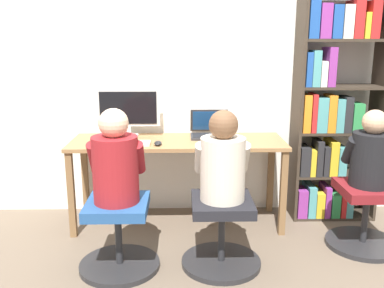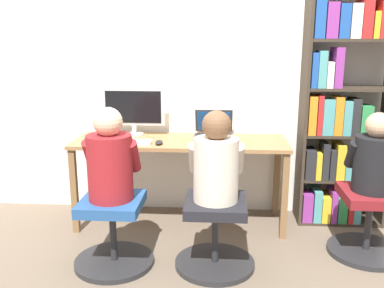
{
  "view_description": "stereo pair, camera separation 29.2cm",
  "coord_description": "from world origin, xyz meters",
  "px_view_note": "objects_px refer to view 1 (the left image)",
  "views": [
    {
      "loc": [
        0.04,
        -3.12,
        1.53
      ],
      "look_at": [
        0.11,
        0.06,
        0.75
      ],
      "focal_mm": 40.0,
      "sensor_mm": 36.0,
      "label": 1
    },
    {
      "loc": [
        0.33,
        -3.12,
        1.53
      ],
      "look_at": [
        0.11,
        0.06,
        0.75
      ],
      "focal_mm": 40.0,
      "sensor_mm": 36.0,
      "label": 2
    }
  ],
  "objects_px": {
    "desktop_monitor": "(128,111)",
    "person_at_laptop": "(223,162)",
    "person_near_shelf": "(371,154)",
    "office_chair_left": "(119,235)",
    "laptop": "(210,131)",
    "office_chair_side": "(365,216)",
    "office_chair_right": "(222,232)",
    "bookshelf": "(331,113)",
    "person_at_monitor": "(115,162)",
    "keyboard": "(124,143)"
  },
  "relations": [
    {
      "from": "desktop_monitor",
      "to": "keyboard",
      "type": "xyz_separation_m",
      "value": [
        -0.0,
        -0.31,
        -0.21
      ]
    },
    {
      "from": "desktop_monitor",
      "to": "person_at_laptop",
      "type": "distance_m",
      "value": 1.15
    },
    {
      "from": "bookshelf",
      "to": "person_near_shelf",
      "type": "height_order",
      "value": "bookshelf"
    },
    {
      "from": "desktop_monitor",
      "to": "keyboard",
      "type": "relative_size",
      "value": 1.3
    },
    {
      "from": "office_chair_right",
      "to": "office_chair_side",
      "type": "xyz_separation_m",
      "value": [
        1.1,
        0.26,
        0.0
      ]
    },
    {
      "from": "office_chair_left",
      "to": "office_chair_side",
      "type": "bearing_deg",
      "value": 8.81
    },
    {
      "from": "person_at_monitor",
      "to": "bookshelf",
      "type": "distance_m",
      "value": 1.89
    },
    {
      "from": "office_chair_left",
      "to": "bookshelf",
      "type": "relative_size",
      "value": 0.29
    },
    {
      "from": "desktop_monitor",
      "to": "laptop",
      "type": "xyz_separation_m",
      "value": [
        0.69,
        -0.03,
        -0.17
      ]
    },
    {
      "from": "person_at_monitor",
      "to": "bookshelf",
      "type": "bearing_deg",
      "value": 26.5
    },
    {
      "from": "laptop",
      "to": "office_chair_left",
      "type": "height_order",
      "value": "laptop"
    },
    {
      "from": "office_chair_left",
      "to": "person_at_monitor",
      "type": "bearing_deg",
      "value": 90.0
    },
    {
      "from": "office_chair_left",
      "to": "person_at_laptop",
      "type": "xyz_separation_m",
      "value": [
        0.7,
        0.03,
        0.5
      ]
    },
    {
      "from": "desktop_monitor",
      "to": "bookshelf",
      "type": "distance_m",
      "value": 1.7
    },
    {
      "from": "person_near_shelf",
      "to": "laptop",
      "type": "bearing_deg",
      "value": 152.78
    },
    {
      "from": "person_near_shelf",
      "to": "person_at_monitor",
      "type": "bearing_deg",
      "value": -171.21
    },
    {
      "from": "desktop_monitor",
      "to": "person_at_laptop",
      "type": "height_order",
      "value": "desktop_monitor"
    },
    {
      "from": "laptop",
      "to": "keyboard",
      "type": "relative_size",
      "value": 0.78
    },
    {
      "from": "person_at_monitor",
      "to": "office_chair_side",
      "type": "distance_m",
      "value": 1.9
    },
    {
      "from": "person_near_shelf",
      "to": "desktop_monitor",
      "type": "bearing_deg",
      "value": 161.37
    },
    {
      "from": "keyboard",
      "to": "office_chair_left",
      "type": "distance_m",
      "value": 0.77
    },
    {
      "from": "laptop",
      "to": "keyboard",
      "type": "bearing_deg",
      "value": -158.1
    },
    {
      "from": "person_near_shelf",
      "to": "office_chair_left",
      "type": "bearing_deg",
      "value": -171.07
    },
    {
      "from": "desktop_monitor",
      "to": "laptop",
      "type": "height_order",
      "value": "desktop_monitor"
    },
    {
      "from": "laptop",
      "to": "keyboard",
      "type": "xyz_separation_m",
      "value": [
        -0.69,
        -0.28,
        -0.03
      ]
    },
    {
      "from": "desktop_monitor",
      "to": "bookshelf",
      "type": "xyz_separation_m",
      "value": [
        1.7,
        -0.05,
        -0.02
      ]
    },
    {
      "from": "keyboard",
      "to": "office_chair_side",
      "type": "distance_m",
      "value": 1.92
    },
    {
      "from": "office_chair_right",
      "to": "bookshelf",
      "type": "xyz_separation_m",
      "value": [
        0.98,
        0.82,
        0.68
      ]
    },
    {
      "from": "keyboard",
      "to": "office_chair_right",
      "type": "height_order",
      "value": "keyboard"
    },
    {
      "from": "person_at_laptop",
      "to": "office_chair_left",
      "type": "bearing_deg",
      "value": -177.85
    },
    {
      "from": "office_chair_right",
      "to": "person_at_laptop",
      "type": "relative_size",
      "value": 0.91
    },
    {
      "from": "laptop",
      "to": "bookshelf",
      "type": "distance_m",
      "value": 1.03
    },
    {
      "from": "laptop",
      "to": "office_chair_right",
      "type": "xyz_separation_m",
      "value": [
        0.04,
        -0.85,
        -0.53
      ]
    },
    {
      "from": "person_at_monitor",
      "to": "person_near_shelf",
      "type": "height_order",
      "value": "person_at_monitor"
    },
    {
      "from": "office_chair_right",
      "to": "person_at_monitor",
      "type": "xyz_separation_m",
      "value": [
        -0.7,
        -0.02,
        0.51
      ]
    },
    {
      "from": "desktop_monitor",
      "to": "person_at_laptop",
      "type": "relative_size",
      "value": 0.88
    },
    {
      "from": "person_at_monitor",
      "to": "office_chair_side",
      "type": "bearing_deg",
      "value": 8.67
    },
    {
      "from": "desktop_monitor",
      "to": "office_chair_left",
      "type": "bearing_deg",
      "value": -88.82
    },
    {
      "from": "person_at_monitor",
      "to": "person_at_laptop",
      "type": "xyz_separation_m",
      "value": [
        0.7,
        0.02,
        -0.01
      ]
    },
    {
      "from": "office_chair_right",
      "to": "bookshelf",
      "type": "distance_m",
      "value": 1.45
    },
    {
      "from": "desktop_monitor",
      "to": "office_chair_side",
      "type": "height_order",
      "value": "desktop_monitor"
    },
    {
      "from": "office_chair_left",
      "to": "person_at_monitor",
      "type": "xyz_separation_m",
      "value": [
        0.0,
        0.0,
        0.51
      ]
    },
    {
      "from": "laptop",
      "to": "person_near_shelf",
      "type": "xyz_separation_m",
      "value": [
        1.14,
        -0.59,
        -0.05
      ]
    },
    {
      "from": "office_chair_right",
      "to": "person_at_monitor",
      "type": "distance_m",
      "value": 0.87
    },
    {
      "from": "desktop_monitor",
      "to": "office_chair_left",
      "type": "relative_size",
      "value": 0.96
    },
    {
      "from": "office_chair_side",
      "to": "laptop",
      "type": "bearing_deg",
      "value": 152.62
    },
    {
      "from": "laptop",
      "to": "person_at_laptop",
      "type": "relative_size",
      "value": 0.53
    },
    {
      "from": "office_chair_side",
      "to": "office_chair_right",
      "type": "bearing_deg",
      "value": -166.87
    },
    {
      "from": "person_at_laptop",
      "to": "office_chair_side",
      "type": "distance_m",
      "value": 1.24
    },
    {
      "from": "office_chair_right",
      "to": "person_at_laptop",
      "type": "xyz_separation_m",
      "value": [
        0.0,
        0.0,
        0.5
      ]
    }
  ]
}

